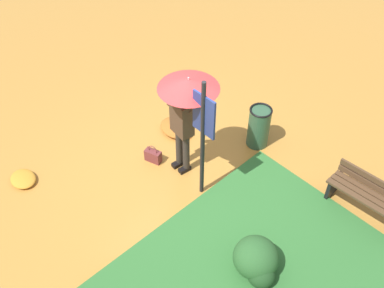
% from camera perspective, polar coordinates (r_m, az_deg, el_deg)
% --- Properties ---
extents(ground_plane, '(18.00, 18.00, 0.00)m').
position_cam_1_polar(ground_plane, '(7.98, -0.86, -3.87)').
color(ground_plane, '#B27A33').
extents(person_with_umbrella, '(0.96, 0.96, 2.04)m').
position_cam_1_polar(person_with_umbrella, '(7.00, -0.82, 5.41)').
color(person_with_umbrella, '#2D2823').
rests_on(person_with_umbrella, ground_plane).
extents(info_sign_post, '(0.44, 0.07, 2.30)m').
position_cam_1_polar(info_sign_post, '(6.69, 1.45, 2.02)').
color(info_sign_post, black).
rests_on(info_sign_post, ground_plane).
extents(handbag, '(0.33, 0.23, 0.37)m').
position_cam_1_polar(handbag, '(8.15, -4.96, -1.49)').
color(handbag, brown).
rests_on(handbag, ground_plane).
extents(park_bench, '(1.40, 0.44, 0.75)m').
position_cam_1_polar(park_bench, '(7.63, 21.85, -6.61)').
color(park_bench, black).
rests_on(park_bench, ground_plane).
extents(trash_bin, '(0.42, 0.42, 0.83)m').
position_cam_1_polar(trash_bin, '(8.34, 8.48, 2.18)').
color(trash_bin, '#2D5138').
rests_on(trash_bin, ground_plane).
extents(shrub_cluster, '(0.73, 0.66, 0.60)m').
position_cam_1_polar(shrub_cluster, '(6.69, 8.24, -14.47)').
color(shrub_cluster, '#285628').
rests_on(shrub_cluster, ground_plane).
extents(leaf_pile_near_person, '(0.51, 0.41, 0.11)m').
position_cam_1_polar(leaf_pile_near_person, '(8.37, -20.66, -4.16)').
color(leaf_pile_near_person, '#C68428').
rests_on(leaf_pile_near_person, ground_plane).
extents(leaf_pile_by_bench, '(0.70, 0.56, 0.15)m').
position_cam_1_polar(leaf_pile_by_bench, '(8.74, -1.97, 2.09)').
color(leaf_pile_by_bench, '#A86023').
rests_on(leaf_pile_by_bench, ground_plane).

